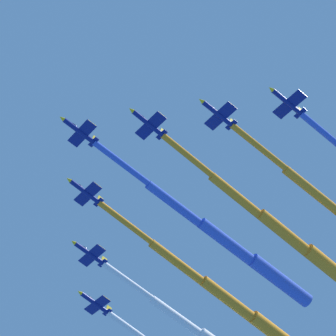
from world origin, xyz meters
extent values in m
cylinder|color=navy|center=(1.61, -21.50, 150.90)|extent=(4.32, 8.96, 1.41)
cone|color=yellow|center=(3.28, -26.26, 150.90)|extent=(1.70, 1.67, 1.34)
cylinder|color=black|center=(0.03, -17.02, 150.90)|extent=(1.20, 0.92, 1.06)
ellipsoid|color=black|center=(2.42, -23.31, 151.34)|extent=(1.53, 2.11, 0.90)
cube|color=navy|center=(1.41, -20.99, 150.85)|extent=(8.37, 5.18, 3.05)
cube|color=yellow|center=(4.84, -19.79, 149.58)|extent=(1.42, 2.40, 0.34)
cube|color=yellow|center=(-1.97, -22.18, 152.25)|extent=(1.42, 2.40, 0.34)
cube|color=navy|center=(0.35, -17.93, 150.90)|extent=(3.23, 2.05, 1.20)
cube|color=yellow|center=(0.66, -17.82, 151.79)|extent=(1.19, 1.58, 1.82)
cylinder|color=blue|center=(-2.70, -9.27, 150.90)|extent=(7.74, 17.77, 1.80)
cylinder|color=blue|center=(-8.22, 5.57, 151.00)|extent=(8.59, 18.07, 2.70)
cylinder|color=blue|center=(-13.12, 20.64, 150.86)|extent=(9.44, 18.37, 3.60)
cylinder|color=blue|center=(-17.99, 35.71, 150.71)|extent=(10.29, 18.67, 4.50)
cylinder|color=navy|center=(8.95, -7.82, 150.08)|extent=(4.45, 8.92, 1.39)
cone|color=yellow|center=(10.71, -12.55, 150.08)|extent=(1.69, 1.68, 1.32)
cylinder|color=black|center=(7.29, -3.37, 150.08)|extent=(1.19, 0.93, 1.04)
ellipsoid|color=black|center=(9.78, -9.62, 150.53)|extent=(1.54, 2.11, 0.88)
cube|color=navy|center=(8.74, -7.32, 150.04)|extent=(8.45, 5.33, 2.78)
cube|color=yellow|center=(12.19, -6.03, 148.89)|extent=(1.46, 2.40, 0.32)
cube|color=yellow|center=(5.34, -8.59, 151.32)|extent=(1.46, 2.40, 0.32)
cube|color=navy|center=(7.62, -4.28, 150.08)|extent=(3.26, 2.10, 1.10)
cube|color=yellow|center=(7.90, -4.17, 150.99)|extent=(1.16, 1.56, 1.84)
cylinder|color=orange|center=(4.57, 3.92, 150.08)|extent=(7.67, 16.74, 1.77)
cylinder|color=orange|center=(-0.93, 17.84, 150.18)|extent=(8.50, 17.05, 2.65)
cylinder|color=orange|center=(-5.79, 31.99, 150.05)|extent=(9.33, 17.36, 3.54)
cylinder|color=orange|center=(-10.63, 46.15, 149.91)|extent=(10.16, 17.67, 4.42)
cylinder|color=navy|center=(-12.77, -15.63, 152.31)|extent=(4.45, 8.93, 1.41)
cone|color=yellow|center=(-11.01, -20.37, 152.31)|extent=(1.71, 1.69, 1.34)
cylinder|color=black|center=(-14.42, -11.18, 152.31)|extent=(1.20, 0.93, 1.06)
ellipsoid|color=black|center=(-11.93, -17.43, 152.75)|extent=(1.55, 2.11, 0.90)
cube|color=navy|center=(-12.97, -15.13, 152.27)|extent=(8.38, 5.29, 3.03)
cube|color=yellow|center=(-9.56, -13.87, 151.00)|extent=(1.45, 2.40, 0.34)
cube|color=yellow|center=(-16.34, -16.38, 153.66)|extent=(1.45, 2.40, 0.34)
cube|color=navy|center=(-14.08, -12.09, 152.31)|extent=(3.23, 2.09, 1.20)
cube|color=yellow|center=(-13.78, -11.98, 153.20)|extent=(1.21, 1.58, 1.83)
cylinder|color=orange|center=(-17.36, -3.26, 152.31)|extent=(8.20, 18.19, 1.80)
cylinder|color=orange|center=(-23.29, 11.91, 152.41)|extent=(9.04, 18.50, 2.69)
cylinder|color=orange|center=(-28.59, 27.32, 152.27)|extent=(9.89, 18.81, 3.59)
cylinder|color=navy|center=(16.29, 5.86, 150.36)|extent=(4.30, 8.96, 1.41)
cone|color=yellow|center=(17.95, 1.09, 150.36)|extent=(1.69, 1.67, 1.34)
cylinder|color=black|center=(14.72, 10.35, 150.36)|extent=(1.20, 0.92, 1.06)
ellipsoid|color=black|center=(17.09, 4.05, 150.80)|extent=(1.52, 2.11, 0.90)
cube|color=navy|center=(16.09, 6.37, 150.32)|extent=(8.38, 5.16, 3.02)
cube|color=yellow|center=(19.53, 7.56, 149.06)|extent=(1.41, 2.40, 0.33)
cube|color=yellow|center=(12.70, 5.18, 151.71)|extent=(1.41, 2.40, 0.33)
cube|color=navy|center=(15.04, 9.43, 150.36)|extent=(3.23, 2.04, 1.19)
cube|color=yellow|center=(15.35, 9.54, 151.26)|extent=(1.18, 1.57, 1.83)
cylinder|color=orange|center=(11.91, 18.40, 150.36)|extent=(7.93, 18.46, 1.80)
cylinder|color=orange|center=(6.22, 33.85, 150.47)|extent=(8.78, 18.76, 2.69)
cylinder|color=navy|center=(-27.14, -9.77, 150.88)|extent=(4.35, 8.95, 1.40)
cone|color=yellow|center=(-25.45, -14.53, 150.88)|extent=(1.69, 1.67, 1.33)
cylinder|color=black|center=(-28.74, -5.30, 150.88)|extent=(1.19, 0.92, 1.05)
ellipsoid|color=black|center=(-26.33, -11.58, 151.33)|extent=(1.53, 2.11, 0.89)
cube|color=navy|center=(-27.34, -9.27, 150.84)|extent=(8.41, 5.22, 2.92)
cube|color=yellow|center=(-23.90, -8.04, 149.62)|extent=(1.43, 2.40, 0.33)
cube|color=yellow|center=(-30.74, -10.48, 152.18)|extent=(1.43, 2.40, 0.33)
cube|color=navy|center=(-28.41, -6.21, 150.88)|extent=(3.24, 2.06, 1.16)
cube|color=yellow|center=(-28.12, -6.10, 151.78)|extent=(1.17, 1.57, 1.83)
cylinder|color=white|center=(-31.45, 2.29, 150.88)|extent=(7.67, 17.39, 1.79)
cylinder|color=white|center=(-36.92, 16.79, 150.98)|extent=(8.52, 17.69, 2.68)
cylinder|color=navy|center=(23.63, 19.54, 152.12)|extent=(4.29, 8.96, 1.39)
cone|color=yellow|center=(25.29, 14.77, 152.12)|extent=(1.68, 1.66, 1.32)
cylinder|color=black|center=(22.06, 24.02, 152.12)|extent=(1.18, 0.91, 1.04)
ellipsoid|color=black|center=(24.42, 17.72, 152.56)|extent=(1.51, 2.10, 0.89)
cube|color=navy|center=(23.43, 20.05, 152.07)|extent=(8.45, 5.19, 2.81)
cube|color=yellow|center=(26.90, 21.26, 150.91)|extent=(1.42, 2.40, 0.32)
cube|color=yellow|center=(20.01, 18.85, 153.36)|extent=(1.42, 2.40, 0.32)
cube|color=navy|center=(22.38, 23.11, 152.12)|extent=(3.26, 2.05, 1.11)
cube|color=yellow|center=(22.66, 23.21, 153.02)|extent=(1.14, 1.56, 1.84)
cylinder|color=blue|center=(19.55, 31.21, 152.12)|extent=(7.22, 16.46, 1.77)
cylinder|color=navy|center=(-41.52, -3.91, 153.39)|extent=(4.48, 8.92, 1.41)
cone|color=yellow|center=(-39.74, -8.63, 153.39)|extent=(1.71, 1.69, 1.34)
cylinder|color=black|center=(-43.18, 0.54, 153.39)|extent=(1.20, 0.93, 1.06)
ellipsoid|color=black|center=(-40.67, -5.70, 153.83)|extent=(1.56, 2.11, 0.90)
cube|color=navy|center=(-41.72, -3.41, 153.35)|extent=(8.37, 5.31, 3.05)
cube|color=yellow|center=(-38.32, -2.13, 152.07)|extent=(1.45, 2.40, 0.34)
cube|color=yellow|center=(-45.08, -4.66, 154.75)|extent=(1.45, 2.40, 0.34)
cube|color=navy|center=(-42.84, -0.37, 153.39)|extent=(3.23, 2.10, 1.21)
cube|color=yellow|center=(-42.53, -0.25, 154.28)|extent=(1.21, 1.58, 1.82)
cylinder|color=white|center=(-46.06, 8.22, 153.39)|extent=(8.06, 17.63, 1.80)
camera|label=1|loc=(62.79, -23.25, -8.27)|focal=81.26mm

